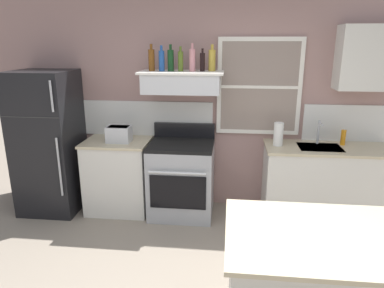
{
  "coord_description": "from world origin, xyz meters",
  "views": [
    {
      "loc": [
        0.31,
        -2.12,
        2.08
      ],
      "look_at": [
        -0.05,
        1.2,
        1.1
      ],
      "focal_mm": 33.01,
      "sensor_mm": 36.0,
      "label": 1
    }
  ],
  "objects_px": {
    "bottle_olive_oil_square": "(181,61)",
    "dish_soap_bottle": "(343,137)",
    "toaster": "(119,134)",
    "bottle_dark_green_wine": "(171,60)",
    "bottle_champagne_gold_foil": "(212,60)",
    "bottle_amber_wine": "(152,60)",
    "bottle_balsamic_dark": "(202,62)",
    "stove_range": "(182,178)",
    "refrigerator": "(49,143)",
    "paper_towel_roll": "(278,134)",
    "bottle_rose_pink": "(192,60)",
    "bottle_blue_liqueur": "(162,60)"
  },
  "relations": [
    {
      "from": "bottle_balsamic_dark",
      "to": "dish_soap_bottle",
      "type": "relative_size",
      "value": 1.4
    },
    {
      "from": "toaster",
      "to": "bottle_rose_pink",
      "type": "xyz_separation_m",
      "value": [
        0.87,
        0.1,
        0.87
      ]
    },
    {
      "from": "stove_range",
      "to": "bottle_olive_oil_square",
      "type": "relative_size",
      "value": 3.98
    },
    {
      "from": "bottle_olive_oil_square",
      "to": "bottle_rose_pink",
      "type": "bearing_deg",
      "value": 3.94
    },
    {
      "from": "bottle_dark_green_wine",
      "to": "bottle_balsamic_dark",
      "type": "xyz_separation_m",
      "value": [
        0.36,
        0.02,
        -0.02
      ]
    },
    {
      "from": "bottle_blue_liqueur",
      "to": "bottle_rose_pink",
      "type": "height_order",
      "value": "bottle_rose_pink"
    },
    {
      "from": "paper_towel_roll",
      "to": "bottle_rose_pink",
      "type": "bearing_deg",
      "value": 177.67
    },
    {
      "from": "bottle_dark_green_wine",
      "to": "bottle_rose_pink",
      "type": "height_order",
      "value": "bottle_rose_pink"
    },
    {
      "from": "bottle_rose_pink",
      "to": "bottle_balsamic_dark",
      "type": "xyz_separation_m",
      "value": [
        0.11,
        0.01,
        -0.02
      ]
    },
    {
      "from": "toaster",
      "to": "refrigerator",
      "type": "bearing_deg",
      "value": -179.7
    },
    {
      "from": "bottle_champagne_gold_foil",
      "to": "bottle_dark_green_wine",
      "type": "bearing_deg",
      "value": -172.67
    },
    {
      "from": "bottle_dark_green_wine",
      "to": "bottle_champagne_gold_foil",
      "type": "bearing_deg",
      "value": 7.33
    },
    {
      "from": "bottle_olive_oil_square",
      "to": "dish_soap_bottle",
      "type": "relative_size",
      "value": 1.52
    },
    {
      "from": "toaster",
      "to": "bottle_olive_oil_square",
      "type": "height_order",
      "value": "bottle_olive_oil_square"
    },
    {
      "from": "bottle_blue_liqueur",
      "to": "paper_towel_roll",
      "type": "distance_m",
      "value": 1.58
    },
    {
      "from": "stove_range",
      "to": "bottle_champagne_gold_foil",
      "type": "relative_size",
      "value": 3.69
    },
    {
      "from": "bottle_blue_liqueur",
      "to": "dish_soap_bottle",
      "type": "height_order",
      "value": "bottle_blue_liqueur"
    },
    {
      "from": "bottle_dark_green_wine",
      "to": "bottle_olive_oil_square",
      "type": "relative_size",
      "value": 1.08
    },
    {
      "from": "bottle_olive_oil_square",
      "to": "dish_soap_bottle",
      "type": "xyz_separation_m",
      "value": [
        1.89,
        0.07,
        -0.86
      ]
    },
    {
      "from": "refrigerator",
      "to": "stove_range",
      "type": "height_order",
      "value": "refrigerator"
    },
    {
      "from": "refrigerator",
      "to": "bottle_olive_oil_square",
      "type": "height_order",
      "value": "bottle_olive_oil_square"
    },
    {
      "from": "refrigerator",
      "to": "bottle_amber_wine",
      "type": "relative_size",
      "value": 5.81
    },
    {
      "from": "refrigerator",
      "to": "bottle_rose_pink",
      "type": "relative_size",
      "value": 5.66
    },
    {
      "from": "bottle_rose_pink",
      "to": "bottle_champagne_gold_foil",
      "type": "distance_m",
      "value": 0.23
    },
    {
      "from": "bottle_olive_oil_square",
      "to": "bottle_rose_pink",
      "type": "distance_m",
      "value": 0.13
    },
    {
      "from": "bottle_blue_liqueur",
      "to": "bottle_balsamic_dark",
      "type": "height_order",
      "value": "bottle_blue_liqueur"
    },
    {
      "from": "bottle_dark_green_wine",
      "to": "toaster",
      "type": "bearing_deg",
      "value": -171.46
    },
    {
      "from": "bottle_blue_liqueur",
      "to": "bottle_champagne_gold_foil",
      "type": "bearing_deg",
      "value": 8.25
    },
    {
      "from": "refrigerator",
      "to": "toaster",
      "type": "bearing_deg",
      "value": 0.3
    },
    {
      "from": "stove_range",
      "to": "toaster",
      "type": "bearing_deg",
      "value": -178.61
    },
    {
      "from": "toaster",
      "to": "bottle_dark_green_wine",
      "type": "height_order",
      "value": "bottle_dark_green_wine"
    },
    {
      "from": "bottle_olive_oil_square",
      "to": "bottle_balsamic_dark",
      "type": "distance_m",
      "value": 0.25
    },
    {
      "from": "bottle_rose_pink",
      "to": "bottle_champagne_gold_foil",
      "type": "height_order",
      "value": "bottle_rose_pink"
    },
    {
      "from": "refrigerator",
      "to": "toaster",
      "type": "height_order",
      "value": "refrigerator"
    },
    {
      "from": "bottle_amber_wine",
      "to": "bottle_balsamic_dark",
      "type": "relative_size",
      "value": 1.19
    },
    {
      "from": "dish_soap_bottle",
      "to": "refrigerator",
      "type": "bearing_deg",
      "value": -177.4
    },
    {
      "from": "bottle_blue_liqueur",
      "to": "bottle_rose_pink",
      "type": "relative_size",
      "value": 0.93
    },
    {
      "from": "toaster",
      "to": "paper_towel_roll",
      "type": "height_order",
      "value": "paper_towel_roll"
    },
    {
      "from": "stove_range",
      "to": "dish_soap_bottle",
      "type": "distance_m",
      "value": 1.96
    },
    {
      "from": "bottle_amber_wine",
      "to": "bottle_balsamic_dark",
      "type": "distance_m",
      "value": 0.58
    },
    {
      "from": "paper_towel_roll",
      "to": "refrigerator",
      "type": "bearing_deg",
      "value": -178.76
    },
    {
      "from": "toaster",
      "to": "bottle_balsamic_dark",
      "type": "bearing_deg",
      "value": 6.44
    },
    {
      "from": "bottle_amber_wine",
      "to": "bottle_olive_oil_square",
      "type": "xyz_separation_m",
      "value": [
        0.34,
        -0.02,
        -0.01
      ]
    },
    {
      "from": "bottle_balsamic_dark",
      "to": "bottle_olive_oil_square",
      "type": "bearing_deg",
      "value": -174.42
    },
    {
      "from": "refrigerator",
      "to": "paper_towel_roll",
      "type": "height_order",
      "value": "refrigerator"
    },
    {
      "from": "dish_soap_bottle",
      "to": "bottle_dark_green_wine",
      "type": "bearing_deg",
      "value": -178.24
    },
    {
      "from": "refrigerator",
      "to": "bottle_blue_liqueur",
      "type": "xyz_separation_m",
      "value": [
        1.42,
        0.08,
        0.99
      ]
    },
    {
      "from": "toaster",
      "to": "bottle_rose_pink",
      "type": "relative_size",
      "value": 0.96
    },
    {
      "from": "bottle_blue_liqueur",
      "to": "bottle_olive_oil_square",
      "type": "distance_m",
      "value": 0.22
    },
    {
      "from": "refrigerator",
      "to": "bottle_blue_liqueur",
      "type": "height_order",
      "value": "bottle_blue_liqueur"
    }
  ]
}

